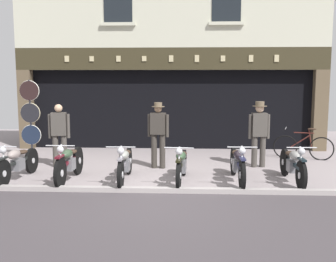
{
  "coord_description": "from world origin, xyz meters",
  "views": [
    {
      "loc": [
        0.56,
        -7.93,
        2.33
      ],
      "look_at": [
        0.04,
        2.69,
        0.93
      ],
      "focal_mm": 42.95,
      "sensor_mm": 36.0,
      "label": 1
    }
  ],
  "objects_px": {
    "motorcycle_center_left": "(125,163)",
    "shopkeeper_center": "(158,132)",
    "motorcycle_center": "(181,164)",
    "motorcycle_center_right": "(238,163)",
    "tyre_sign_pole": "(30,114)",
    "advert_board_near": "(228,101)",
    "motorcycle_left": "(69,162)",
    "salesman_left": "(59,132)",
    "motorcycle_right": "(293,164)",
    "salesman_right": "(259,131)",
    "motorcycle_far_left": "(17,162)",
    "leaning_bicycle": "(303,146)"
  },
  "relations": [
    {
      "from": "motorcycle_right",
      "to": "salesman_left",
      "type": "bearing_deg",
      "value": -14.12
    },
    {
      "from": "motorcycle_center_right",
      "to": "advert_board_near",
      "type": "bearing_deg",
      "value": -93.05
    },
    {
      "from": "motorcycle_center_left",
      "to": "salesman_left",
      "type": "relative_size",
      "value": 1.25
    },
    {
      "from": "motorcycle_center_left",
      "to": "motorcycle_right",
      "type": "xyz_separation_m",
      "value": [
        3.77,
        0.09,
        -0.0
      ]
    },
    {
      "from": "motorcycle_center",
      "to": "advert_board_near",
      "type": "relative_size",
      "value": 2.2
    },
    {
      "from": "motorcycle_right",
      "to": "advert_board_near",
      "type": "height_order",
      "value": "advert_board_near"
    },
    {
      "from": "motorcycle_center",
      "to": "shopkeeper_center",
      "type": "xyz_separation_m",
      "value": [
        -0.63,
        1.42,
        0.54
      ]
    },
    {
      "from": "motorcycle_left",
      "to": "salesman_right",
      "type": "relative_size",
      "value": 1.15
    },
    {
      "from": "advert_board_near",
      "to": "motorcycle_right",
      "type": "bearing_deg",
      "value": -76.57
    },
    {
      "from": "shopkeeper_center",
      "to": "tyre_sign_pole",
      "type": "height_order",
      "value": "tyre_sign_pole"
    },
    {
      "from": "shopkeeper_center",
      "to": "motorcycle_center_left",
      "type": "bearing_deg",
      "value": 73.02
    },
    {
      "from": "salesman_left",
      "to": "motorcycle_right",
      "type": "bearing_deg",
      "value": 159.01
    },
    {
      "from": "motorcycle_left",
      "to": "tyre_sign_pole",
      "type": "relative_size",
      "value": 0.87
    },
    {
      "from": "salesman_left",
      "to": "leaning_bicycle",
      "type": "xyz_separation_m",
      "value": [
        6.73,
        1.37,
        -0.55
      ]
    },
    {
      "from": "tyre_sign_pole",
      "to": "advert_board_near",
      "type": "height_order",
      "value": "tyre_sign_pole"
    },
    {
      "from": "shopkeeper_center",
      "to": "salesman_right",
      "type": "distance_m",
      "value": 2.64
    },
    {
      "from": "motorcycle_left",
      "to": "motorcycle_center",
      "type": "relative_size",
      "value": 1.01
    },
    {
      "from": "motorcycle_center_right",
      "to": "tyre_sign_pole",
      "type": "xyz_separation_m",
      "value": [
        -5.6,
        2.25,
        0.9
      ]
    },
    {
      "from": "motorcycle_center_left",
      "to": "shopkeeper_center",
      "type": "relative_size",
      "value": 1.21
    },
    {
      "from": "motorcycle_center_left",
      "to": "motorcycle_right",
      "type": "relative_size",
      "value": 1.05
    },
    {
      "from": "motorcycle_center_left",
      "to": "motorcycle_center",
      "type": "bearing_deg",
      "value": 178.36
    },
    {
      "from": "motorcycle_center_right",
      "to": "tyre_sign_pole",
      "type": "bearing_deg",
      "value": -22.6
    },
    {
      "from": "motorcycle_center_right",
      "to": "advert_board_near",
      "type": "distance_m",
      "value": 4.57
    },
    {
      "from": "motorcycle_center",
      "to": "tyre_sign_pole",
      "type": "bearing_deg",
      "value": -23.89
    },
    {
      "from": "motorcycle_far_left",
      "to": "motorcycle_center",
      "type": "height_order",
      "value": "motorcycle_far_left"
    },
    {
      "from": "motorcycle_right",
      "to": "shopkeeper_center",
      "type": "bearing_deg",
      "value": -24.02
    },
    {
      "from": "motorcycle_center_left",
      "to": "advert_board_near",
      "type": "height_order",
      "value": "advert_board_near"
    },
    {
      "from": "motorcycle_left",
      "to": "motorcycle_center_left",
      "type": "distance_m",
      "value": 1.27
    },
    {
      "from": "motorcycle_far_left",
      "to": "salesman_right",
      "type": "distance_m",
      "value": 6.03
    },
    {
      "from": "tyre_sign_pole",
      "to": "advert_board_near",
      "type": "xyz_separation_m",
      "value": [
        5.78,
        2.16,
        0.26
      ]
    },
    {
      "from": "motorcycle_center_left",
      "to": "shopkeeper_center",
      "type": "distance_m",
      "value": 1.65
    },
    {
      "from": "motorcycle_left",
      "to": "motorcycle_center_right",
      "type": "bearing_deg",
      "value": -177.67
    },
    {
      "from": "motorcycle_right",
      "to": "salesman_left",
      "type": "distance_m",
      "value": 5.9
    },
    {
      "from": "salesman_left",
      "to": "motorcycle_center",
      "type": "bearing_deg",
      "value": 148.27
    },
    {
      "from": "motorcycle_far_left",
      "to": "salesman_right",
      "type": "height_order",
      "value": "salesman_right"
    },
    {
      "from": "motorcycle_center",
      "to": "advert_board_near",
      "type": "height_order",
      "value": "advert_board_near"
    },
    {
      "from": "salesman_right",
      "to": "motorcycle_center_left",
      "type": "bearing_deg",
      "value": 22.01
    },
    {
      "from": "motorcycle_center_right",
      "to": "salesman_left",
      "type": "height_order",
      "value": "salesman_left"
    },
    {
      "from": "motorcycle_center_left",
      "to": "motorcycle_right",
      "type": "distance_m",
      "value": 3.77
    },
    {
      "from": "motorcycle_far_left",
      "to": "leaning_bicycle",
      "type": "xyz_separation_m",
      "value": [
        7.26,
        2.79,
        -0.05
      ]
    },
    {
      "from": "motorcycle_center_right",
      "to": "salesman_right",
      "type": "distance_m",
      "value": 1.85
    },
    {
      "from": "motorcycle_center_left",
      "to": "salesman_left",
      "type": "bearing_deg",
      "value": -37.55
    },
    {
      "from": "motorcycle_center_right",
      "to": "salesman_right",
      "type": "xyz_separation_m",
      "value": [
        0.74,
        1.61,
        0.54
      ]
    },
    {
      "from": "motorcycle_right",
      "to": "shopkeeper_center",
      "type": "distance_m",
      "value": 3.43
    },
    {
      "from": "motorcycle_center_right",
      "to": "motorcycle_center",
      "type": "bearing_deg",
      "value": 2.39
    },
    {
      "from": "motorcycle_center_left",
      "to": "tyre_sign_pole",
      "type": "bearing_deg",
      "value": -38.47
    },
    {
      "from": "motorcycle_center_left",
      "to": "advert_board_near",
      "type": "bearing_deg",
      "value": -122.68
    },
    {
      "from": "motorcycle_center",
      "to": "leaning_bicycle",
      "type": "distance_m",
      "value": 4.48
    },
    {
      "from": "shopkeeper_center",
      "to": "salesman_left",
      "type": "bearing_deg",
      "value": 7.49
    },
    {
      "from": "motorcycle_center_right",
      "to": "salesman_left",
      "type": "relative_size",
      "value": 1.27
    }
  ]
}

